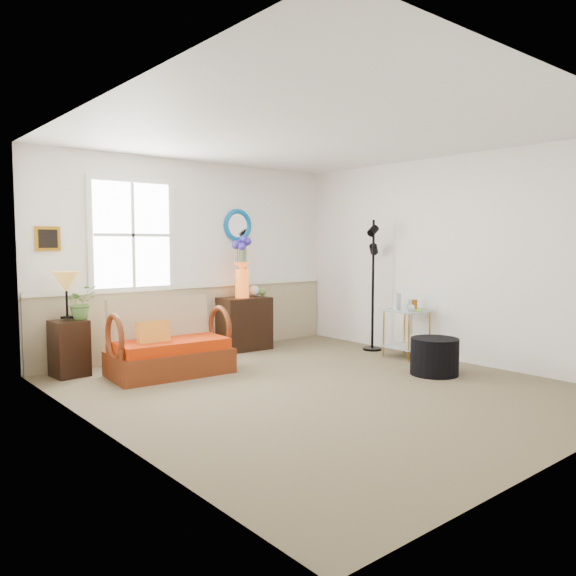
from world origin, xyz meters
TOP-DOWN VIEW (x-y plane):
  - floor at (0.00, 0.00)m, footprint 4.50×5.00m
  - ceiling at (0.00, 0.00)m, footprint 4.50×5.00m
  - walls at (0.00, 0.00)m, footprint 4.51×5.01m
  - wainscot at (0.00, 2.48)m, footprint 4.46×0.02m
  - chair_rail at (0.00, 2.47)m, footprint 4.46×0.04m
  - window at (-0.90, 2.47)m, footprint 1.14×0.06m
  - picture at (-1.92, 2.48)m, footprint 0.28×0.03m
  - mirror at (0.70, 2.48)m, footprint 0.47×0.07m
  - loveseat at (-0.90, 1.53)m, footprint 1.38×0.86m
  - throw_pillow at (-1.12, 1.49)m, footprint 0.36×0.11m
  - lamp_stand at (-1.82, 2.18)m, footprint 0.38×0.38m
  - table_lamp at (-1.82, 2.21)m, footprint 0.38×0.38m
  - potted_plant at (-1.67, 2.19)m, footprint 0.44×0.47m
  - cabinet at (0.62, 2.21)m, footprint 0.72×0.50m
  - flower_vase at (0.58, 2.21)m, footprint 0.29×0.29m
  - side_table at (1.95, 0.41)m, footprint 0.51×0.51m
  - tabletop_items at (1.94, 0.40)m, footprint 0.38×0.38m
  - floor_lamp at (1.98, 1.03)m, footprint 0.29×0.29m
  - ottoman at (1.42, -0.41)m, footprint 0.67×0.67m

SIDE VIEW (x-z plane):
  - floor at x=0.00m, z-range -0.01..0.01m
  - ottoman at x=1.42m, z-range 0.00..0.42m
  - side_table at x=1.95m, z-range 0.00..0.63m
  - lamp_stand at x=-1.82m, z-range 0.00..0.63m
  - cabinet at x=0.62m, z-range 0.00..0.74m
  - loveseat at x=-0.90m, z-range 0.00..0.87m
  - wainscot at x=0.00m, z-range 0.00..0.90m
  - throw_pillow at x=-1.12m, z-range 0.28..0.64m
  - tabletop_items at x=1.94m, z-range 0.63..0.86m
  - potted_plant at x=-1.67m, z-range 0.63..0.94m
  - floor_lamp at x=1.98m, z-range 0.00..1.82m
  - table_lamp at x=-1.82m, z-range 0.63..1.18m
  - chair_rail at x=0.00m, z-range 0.89..0.95m
  - flower_vase at x=0.58m, z-range 0.74..1.57m
  - walls at x=0.00m, z-range 0.00..2.60m
  - picture at x=-1.92m, z-range 1.41..1.69m
  - window at x=-0.90m, z-range 0.88..2.32m
  - mirror at x=0.70m, z-range 1.51..1.99m
  - ceiling at x=0.00m, z-range 2.60..2.60m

